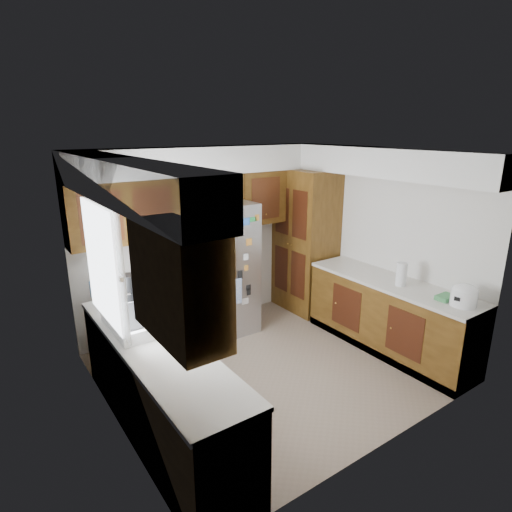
# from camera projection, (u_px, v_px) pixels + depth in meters

# --- Properties ---
(floor) EXTENTS (3.60, 3.60, 0.00)m
(floor) POSITION_uv_depth(u_px,v_px,m) (271.00, 368.00, 5.07)
(floor) COLOR gray
(floor) RESTS_ON ground
(room_shell) EXTENTS (3.64, 3.24, 2.52)m
(room_shell) POSITION_uv_depth(u_px,v_px,m) (246.00, 213.00, 4.77)
(room_shell) COLOR silver
(room_shell) RESTS_ON ground
(left_counter_run) EXTENTS (1.36, 3.20, 0.92)m
(left_counter_run) POSITION_uv_depth(u_px,v_px,m) (160.00, 371.00, 4.22)
(left_counter_run) COLOR #452A0D
(left_counter_run) RESTS_ON ground
(right_counter_run) EXTENTS (0.63, 2.25, 0.92)m
(right_counter_run) POSITION_uv_depth(u_px,v_px,m) (389.00, 318.00, 5.40)
(right_counter_run) COLOR #452A0D
(right_counter_run) RESTS_ON ground
(pantry) EXTENTS (0.60, 0.90, 2.15)m
(pantry) POSITION_uv_depth(u_px,v_px,m) (305.00, 241.00, 6.48)
(pantry) COLOR #452A0D
(pantry) RESTS_ON ground
(fridge) EXTENTS (0.90, 0.79, 1.80)m
(fridge) POSITION_uv_depth(u_px,v_px,m) (218.00, 269.00, 5.75)
(fridge) COLOR #A2A2A7
(fridge) RESTS_ON ground
(bridge_cabinet) EXTENTS (0.96, 0.34, 0.35)m
(bridge_cabinet) POSITION_uv_depth(u_px,v_px,m) (207.00, 187.00, 5.62)
(bridge_cabinet) COLOR #452A0D
(bridge_cabinet) RESTS_ON fridge
(fridge_top_items) EXTENTS (0.79, 0.32, 0.25)m
(fridge_top_items) POSITION_uv_depth(u_px,v_px,m) (204.00, 165.00, 5.51)
(fridge_top_items) COLOR #2845A1
(fridge_top_items) RESTS_ON bridge_cabinet
(sink_assembly) EXTENTS (0.52, 0.73, 0.37)m
(sink_assembly) POSITION_uv_depth(u_px,v_px,m) (139.00, 320.00, 4.04)
(sink_assembly) COLOR white
(sink_assembly) RESTS_ON left_counter_run
(left_counter_clutter) EXTENTS (0.37, 0.89, 0.38)m
(left_counter_clutter) POSITION_uv_depth(u_px,v_px,m) (119.00, 291.00, 4.59)
(left_counter_clutter) COLOR black
(left_counter_clutter) RESTS_ON left_counter_run
(rice_cooker) EXTENTS (0.28, 0.27, 0.24)m
(rice_cooker) POSITION_uv_depth(u_px,v_px,m) (464.00, 295.00, 4.51)
(rice_cooker) COLOR white
(rice_cooker) RESTS_ON right_counter_run
(paper_towel) EXTENTS (0.12, 0.12, 0.28)m
(paper_towel) POSITION_uv_depth(u_px,v_px,m) (401.00, 274.00, 5.08)
(paper_towel) COLOR white
(paper_towel) RESTS_ON right_counter_run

